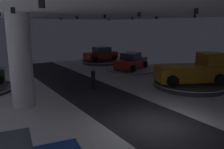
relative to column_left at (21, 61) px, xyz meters
The scene contains 10 objects.
ground 8.43m from the column_left, 53.17° to the right, with size 24.00×44.00×0.06m.
ceiling_with_spotlights 8.44m from the column_left, 53.17° to the right, with size 24.00×44.00×0.39m.
column_left is the anchor object (origin of this frame).
display_platform_deep_right 16.62m from the column_left, 43.42° to the left, with size 4.84×4.84×0.34m.
display_car_deep_right 16.53m from the column_left, 43.35° to the left, with size 4.34×2.48×1.71m.
display_platform_mid_right 12.51m from the column_left, 11.64° to the right, with size 5.68×5.68×0.37m.
pickup_truck_mid_right 12.64m from the column_left, 11.99° to the right, with size 5.69×4.33×2.30m.
display_platform_far_right 13.09m from the column_left, 22.39° to the left, with size 5.26×5.26×0.29m.
display_car_far_right 12.91m from the column_left, 22.39° to the left, with size 4.57×3.52×1.71m.
visitor_walking_near 5.76m from the column_left, 12.11° to the left, with size 0.32×0.32×1.59m.
Camera 1 is at (-7.54, -7.67, 4.81)m, focal length 37.18 mm.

